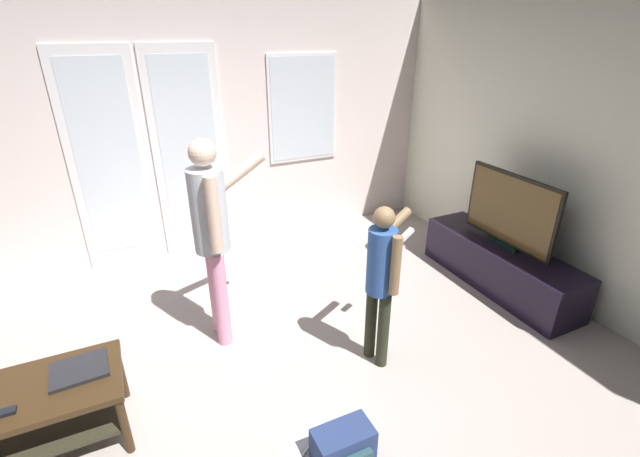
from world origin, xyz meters
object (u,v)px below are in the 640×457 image
(backpack, at_px, (344,446))
(flat_screen_tv, at_px, (510,211))
(person_adult, at_px, (213,227))
(laptop_closed, at_px, (79,370))
(loose_keyboard, at_px, (297,447))
(coffee_table, at_px, (22,410))
(tv_stand, at_px, (500,266))
(person_child, at_px, (382,273))

(backpack, bearing_deg, flat_screen_tv, 24.82)
(person_adult, distance_m, backpack, 1.70)
(laptop_closed, bearing_deg, loose_keyboard, -35.86)
(coffee_table, height_order, tv_stand, coffee_table)
(loose_keyboard, bearing_deg, person_child, 29.10)
(loose_keyboard, bearing_deg, person_adult, 95.91)
(flat_screen_tv, xyz_separation_m, laptop_closed, (-3.55, -0.16, -0.32))
(backpack, relative_size, loose_keyboard, 0.79)
(person_adult, xyz_separation_m, backpack, (0.35, -1.41, -0.87))
(person_adult, xyz_separation_m, person_child, (0.98, -0.77, -0.23))
(tv_stand, xyz_separation_m, person_adult, (-2.59, 0.38, 0.76))
(coffee_table, xyz_separation_m, flat_screen_tv, (3.87, 0.21, 0.46))
(coffee_table, relative_size, tv_stand, 0.67)
(coffee_table, xyz_separation_m, tv_stand, (3.87, 0.21, -0.11))
(person_adult, relative_size, person_child, 1.30)
(tv_stand, relative_size, person_adult, 0.99)
(person_adult, bearing_deg, coffee_table, -155.20)
(tv_stand, xyz_separation_m, person_child, (-1.61, -0.38, 0.53))
(tv_stand, bearing_deg, loose_keyboard, -160.85)
(flat_screen_tv, relative_size, loose_keyboard, 2.22)
(tv_stand, bearing_deg, person_adult, 171.59)
(coffee_table, bearing_deg, person_child, -4.40)
(laptop_closed, bearing_deg, backpack, -36.91)
(backpack, bearing_deg, person_adult, 103.92)
(flat_screen_tv, bearing_deg, person_adult, 171.66)
(coffee_table, distance_m, person_adult, 1.55)
(coffee_table, height_order, flat_screen_tv, flat_screen_tv)
(flat_screen_tv, relative_size, person_adult, 0.60)
(backpack, distance_m, loose_keyboard, 0.30)
(coffee_table, relative_size, laptop_closed, 3.47)
(flat_screen_tv, height_order, person_adult, person_adult)
(tv_stand, xyz_separation_m, loose_keyboard, (-2.46, -0.86, -0.21))
(tv_stand, distance_m, flat_screen_tv, 0.57)
(loose_keyboard, bearing_deg, coffee_table, 155.34)
(flat_screen_tv, distance_m, person_child, 1.66)
(person_adult, height_order, backpack, person_adult)
(flat_screen_tv, bearing_deg, person_child, -166.52)
(flat_screen_tv, bearing_deg, backpack, -155.18)
(person_child, bearing_deg, coffee_table, 175.60)
(flat_screen_tv, xyz_separation_m, backpack, (-2.24, -1.04, -0.68))
(coffee_table, height_order, person_adult, person_adult)
(tv_stand, relative_size, backpack, 4.64)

